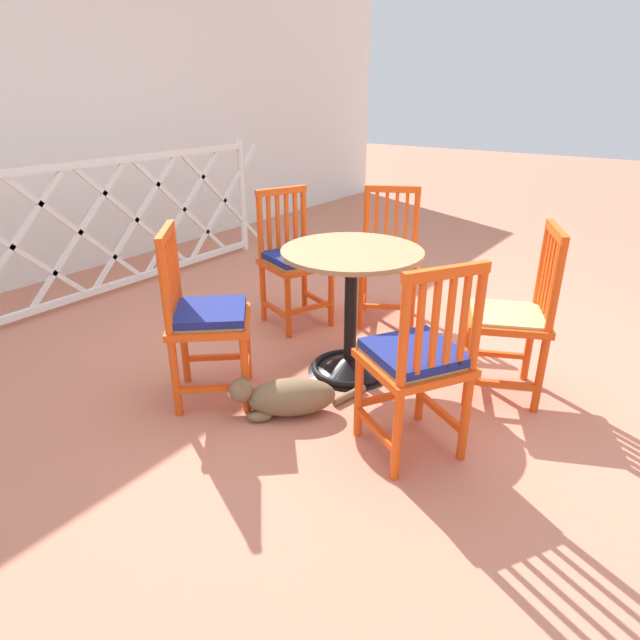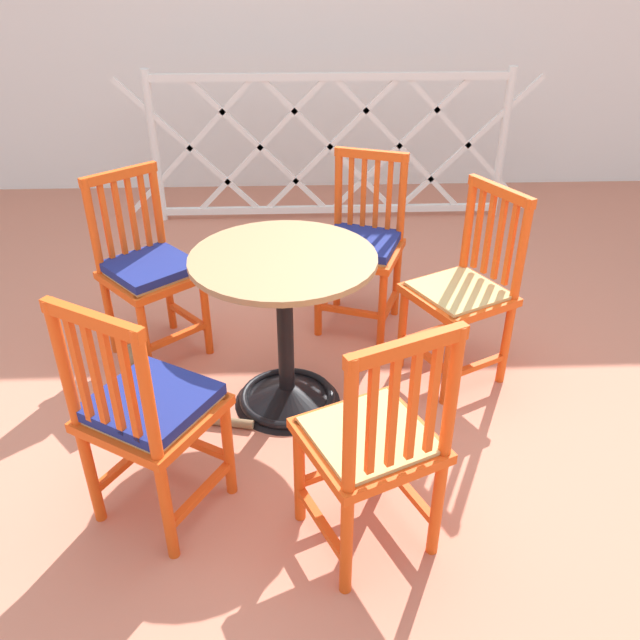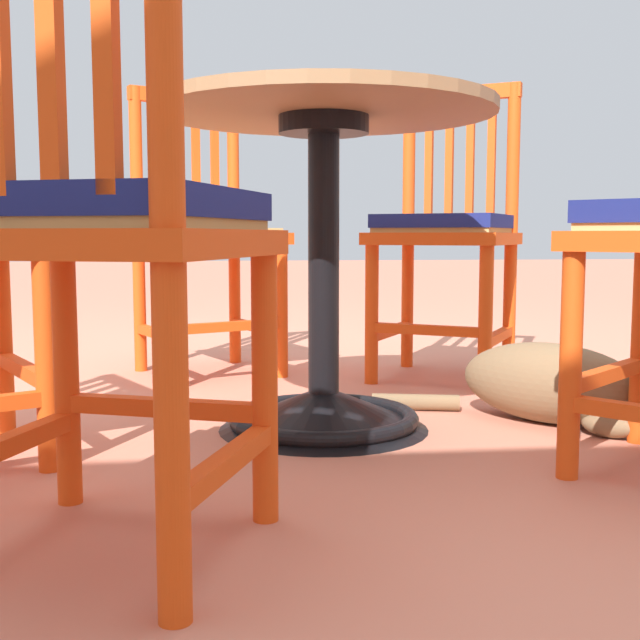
{
  "view_description": "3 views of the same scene",
  "coord_description": "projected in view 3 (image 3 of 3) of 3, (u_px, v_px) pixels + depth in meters",
  "views": [
    {
      "loc": [
        -2.48,
        -1.24,
        1.52
      ],
      "look_at": [
        -0.26,
        0.34,
        0.34
      ],
      "focal_mm": 30.27,
      "sensor_mm": 36.0,
      "label": 1
    },
    {
      "loc": [
        -0.08,
        -2.12,
        1.82
      ],
      "look_at": [
        0.02,
        0.29,
        0.38
      ],
      "focal_mm": 36.17,
      "sensor_mm": 36.0,
      "label": 2
    },
    {
      "loc": [
        0.08,
        2.0,
        0.44
      ],
      "look_at": [
        -0.14,
        0.12,
        0.24
      ],
      "focal_mm": 44.87,
      "sensor_mm": 36.0,
      "label": 3
    }
  ],
  "objects": [
    {
      "name": "tabby_cat",
      "position": [
        564.0,
        385.0,
        1.86
      ],
      "size": [
        0.63,
        0.48,
        0.23
      ],
      "color": "brown",
      "rests_on": "ground_plane"
    },
    {
      "name": "ground_plane",
      "position": [
        261.0,
        410.0,
        2.04
      ],
      "size": [
        24.0,
        24.0,
        0.0
      ],
      "primitive_type": "plane",
      "color": "#C6755B"
    },
    {
      "name": "orange_chair_tucked_in",
      "position": [
        204.0,
        238.0,
        2.54
      ],
      "size": [
        0.53,
        0.53,
        0.91
      ],
      "color": "#E04C14",
      "rests_on": "ground_plane"
    },
    {
      "name": "orange_chair_near_fence",
      "position": [
        96.0,
        232.0,
        1.06
      ],
      "size": [
        0.52,
        0.52,
        0.91
      ],
      "color": "#E04C14",
      "rests_on": "ground_plane"
    },
    {
      "name": "cafe_table",
      "position": [
        324.0,
        305.0,
        1.8
      ],
      "size": [
        0.76,
        0.76,
        0.73
      ],
      "color": "black",
      "rests_on": "ground_plane"
    },
    {
      "name": "orange_chair_at_corner",
      "position": [
        446.0,
        234.0,
        2.45
      ],
      "size": [
        0.55,
        0.55,
        0.91
      ],
      "color": "#E04C14",
      "rests_on": "ground_plane"
    }
  ]
}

